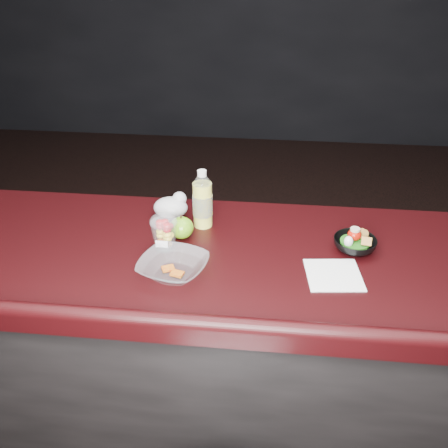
{
  "coord_description": "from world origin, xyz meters",
  "views": [
    {
      "loc": [
        0.13,
        -1.01,
        1.91
      ],
      "look_at": [
        -0.02,
        0.35,
        1.1
      ],
      "focal_mm": 40.0,
      "sensor_mm": 36.0,
      "label": 1
    }
  ],
  "objects": [
    {
      "name": "green_apple",
      "position": [
        -0.16,
        0.38,
        1.06
      ],
      "size": [
        0.08,
        0.08,
        0.08
      ],
      "color": "#397A0E",
      "rests_on": "counter"
    },
    {
      "name": "takeout_bowl",
      "position": [
        -0.15,
        0.18,
        1.04
      ],
      "size": [
        0.24,
        0.24,
        0.05
      ],
      "rotation": [
        0.0,
        0.0,
        -0.25
      ],
      "color": "silver",
      "rests_on": "counter"
    },
    {
      "name": "fruit_cup",
      "position": [
        -0.21,
        0.31,
        1.08
      ],
      "size": [
        0.09,
        0.09,
        0.12
      ],
      "color": "white",
      "rests_on": "counter"
    },
    {
      "name": "plastic_bag",
      "position": [
        -0.22,
        0.52,
        1.06
      ],
      "size": [
        0.12,
        0.1,
        0.09
      ],
      "color": "silver",
      "rests_on": "counter"
    },
    {
      "name": "paper_napkin",
      "position": [
        0.32,
        0.22,
        1.02
      ],
      "size": [
        0.18,
        0.18,
        0.0
      ],
      "primitive_type": "cube",
      "rotation": [
        0.0,
        0.0,
        0.11
      ],
      "color": "white",
      "rests_on": "counter"
    },
    {
      "name": "snack_bowl",
      "position": [
        0.4,
        0.36,
        1.05
      ],
      "size": [
        0.18,
        0.18,
        0.07
      ],
      "rotation": [
        0.0,
        0.0,
        0.43
      ],
      "color": "black",
      "rests_on": "counter"
    },
    {
      "name": "counter",
      "position": [
        0.0,
        0.3,
        0.51
      ],
      "size": [
        4.06,
        0.71,
        1.02
      ],
      "color": "black",
      "rests_on": "ground"
    },
    {
      "name": "lemonade_bottle",
      "position": [
        -0.11,
        0.47,
        1.11
      ],
      "size": [
        0.07,
        0.07,
        0.21
      ],
      "color": "yellow",
      "rests_on": "counter"
    }
  ]
}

